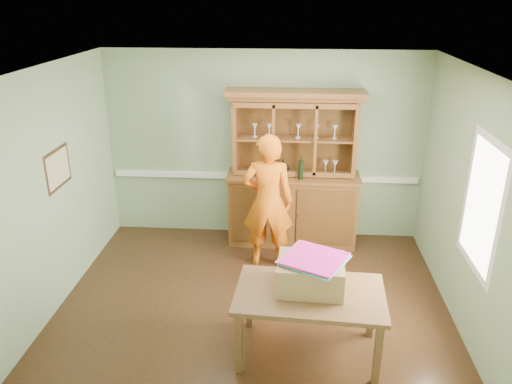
# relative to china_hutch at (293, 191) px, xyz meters

# --- Properties ---
(floor) EXTENTS (4.50, 4.50, 0.00)m
(floor) POSITION_rel_china_hutch_xyz_m (-0.43, -1.75, -0.77)
(floor) COLOR #402614
(floor) RESTS_ON ground
(ceiling) EXTENTS (4.50, 4.50, 0.00)m
(ceiling) POSITION_rel_china_hutch_xyz_m (-0.43, -1.75, 1.93)
(ceiling) COLOR white
(ceiling) RESTS_ON wall_back
(wall_back) EXTENTS (4.50, 0.00, 4.50)m
(wall_back) POSITION_rel_china_hutch_xyz_m (-0.43, 0.25, 0.58)
(wall_back) COLOR #87A37A
(wall_back) RESTS_ON floor
(wall_left) EXTENTS (0.00, 4.00, 4.00)m
(wall_left) POSITION_rel_china_hutch_xyz_m (-2.68, -1.75, 0.58)
(wall_left) COLOR #87A37A
(wall_left) RESTS_ON floor
(wall_right) EXTENTS (0.00, 4.00, 4.00)m
(wall_right) POSITION_rel_china_hutch_xyz_m (1.82, -1.75, 0.58)
(wall_right) COLOR #87A37A
(wall_right) RESTS_ON floor
(wall_front) EXTENTS (4.50, 0.00, 4.50)m
(wall_front) POSITION_rel_china_hutch_xyz_m (-0.43, -3.75, 0.58)
(wall_front) COLOR #87A37A
(wall_front) RESTS_ON floor
(chair_rail) EXTENTS (4.41, 0.05, 0.08)m
(chair_rail) POSITION_rel_china_hutch_xyz_m (-0.43, 0.22, 0.13)
(chair_rail) COLOR white
(chair_rail) RESTS_ON wall_back
(framed_map) EXTENTS (0.03, 0.60, 0.46)m
(framed_map) POSITION_rel_china_hutch_xyz_m (-2.66, -1.45, 0.78)
(framed_map) COLOR #372616
(framed_map) RESTS_ON wall_left
(window_panel) EXTENTS (0.03, 0.96, 1.36)m
(window_panel) POSITION_rel_china_hutch_xyz_m (1.80, -2.05, 0.73)
(window_panel) COLOR white
(window_panel) RESTS_ON wall_right
(china_hutch) EXTENTS (1.87, 0.62, 2.19)m
(china_hutch) POSITION_rel_china_hutch_xyz_m (0.00, 0.00, 0.00)
(china_hutch) COLOR brown
(china_hutch) RESTS_ON floor
(dining_table) EXTENTS (1.48, 0.94, 0.72)m
(dining_table) POSITION_rel_china_hutch_xyz_m (0.19, -2.47, -0.14)
(dining_table) COLOR brown
(dining_table) RESTS_ON floor
(cardboard_box) EXTENTS (0.66, 0.54, 0.30)m
(cardboard_box) POSITION_rel_china_hutch_xyz_m (0.19, -2.39, 0.10)
(cardboard_box) COLOR tan
(cardboard_box) RESTS_ON dining_table
(kite_stack) EXTENTS (0.72, 0.72, 0.04)m
(kite_stack) POSITION_rel_china_hutch_xyz_m (0.21, -2.37, 0.27)
(kite_stack) COLOR green
(kite_stack) RESTS_ON cardboard_box
(person) EXTENTS (0.66, 0.44, 1.80)m
(person) POSITION_rel_china_hutch_xyz_m (-0.32, -0.71, 0.13)
(person) COLOR orange
(person) RESTS_ON floor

